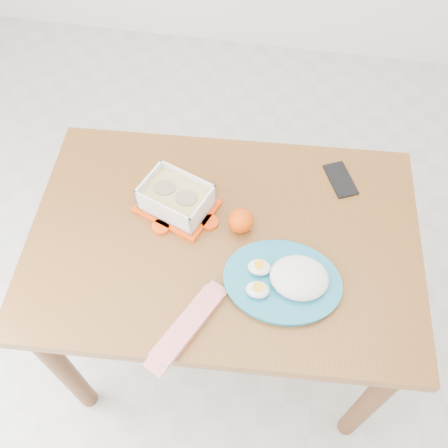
% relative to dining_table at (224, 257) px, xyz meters
% --- Properties ---
extents(ground, '(3.50, 3.50, 0.00)m').
position_rel_dining_table_xyz_m(ground, '(-0.13, 0.07, -0.63)').
color(ground, '#B7B7B2').
rests_on(ground, ground).
extents(dining_table, '(1.10, 0.77, 0.75)m').
position_rel_dining_table_xyz_m(dining_table, '(0.00, 0.00, 0.00)').
color(dining_table, brown).
rests_on(dining_table, ground).
extents(food_container, '(0.25, 0.22, 0.09)m').
position_rel_dining_table_xyz_m(food_container, '(-0.15, 0.07, 0.16)').
color(food_container, '#FF4407').
rests_on(food_container, dining_table).
extents(orange_fruit, '(0.07, 0.07, 0.07)m').
position_rel_dining_table_xyz_m(orange_fruit, '(0.04, 0.03, 0.15)').
color(orange_fruit, '#FF4205').
rests_on(orange_fruit, dining_table).
extents(rice_plate, '(0.30, 0.30, 0.08)m').
position_rel_dining_table_xyz_m(rice_plate, '(0.18, -0.11, 0.14)').
color(rice_plate, '#1A718F').
rests_on(rice_plate, dining_table).
extents(candy_bar, '(0.15, 0.22, 0.02)m').
position_rel_dining_table_xyz_m(candy_bar, '(-0.04, -0.27, 0.13)').
color(candy_bar, red).
rests_on(candy_bar, dining_table).
extents(smartphone, '(0.11, 0.14, 0.01)m').
position_rel_dining_table_xyz_m(smartphone, '(0.30, 0.25, 0.12)').
color(smartphone, black).
rests_on(smartphone, dining_table).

